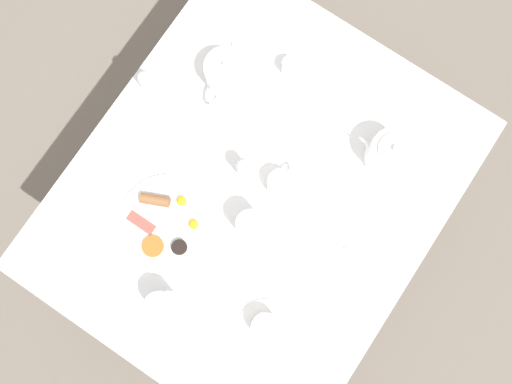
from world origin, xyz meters
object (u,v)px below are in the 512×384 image
at_px(fork_by_plate, 259,6).
at_px(creamer_jug, 292,67).
at_px(teapot_near, 226,74).
at_px(pepper_grinder, 146,81).
at_px(teapot_far, 390,153).
at_px(salt_grinder, 243,167).
at_px(teacup_with_saucer_right, 265,327).
at_px(water_glass_short, 162,305).
at_px(knife_by_plate, 352,242).
at_px(breakfast_plate, 168,223).
at_px(water_glass_tall, 251,225).
at_px(spoon_for_tea, 172,128).
at_px(teacup_with_saucer_left, 280,184).
at_px(fork_spare, 350,73).

bearing_deg(fork_by_plate, creamer_jug, -31.58).
distance_m(teapot_near, pepper_grinder, 0.24).
height_order(teapot_near, creamer_jug, teapot_near).
height_order(teapot_far, salt_grinder, teapot_far).
height_order(teacup_with_saucer_right, fork_by_plate, teacup_with_saucer_right).
xyz_separation_m(water_glass_short, knife_by_plate, (0.36, 0.45, -0.05)).
height_order(teapot_far, fork_by_plate, teapot_far).
relative_size(pepper_grinder, knife_by_plate, 0.55).
bearing_deg(breakfast_plate, water_glass_tall, 31.38).
distance_m(water_glass_short, spoon_for_tea, 0.53).
height_order(teapot_near, water_glass_short, teapot_near).
height_order(teacup_with_saucer_left, spoon_for_tea, teacup_with_saucer_left).
xyz_separation_m(teapot_far, spoon_for_tea, (-0.59, -0.29, -0.05)).
xyz_separation_m(water_glass_short, pepper_grinder, (-0.42, 0.51, 0.00)).
xyz_separation_m(water_glass_tall, salt_grinder, (-0.11, 0.13, 0.00)).
height_order(water_glass_short, pepper_grinder, same).
xyz_separation_m(breakfast_plate, spoon_for_tea, (-0.16, 0.24, -0.01)).
relative_size(teacup_with_saucer_left, teacup_with_saucer_right, 1.00).
bearing_deg(pepper_grinder, water_glass_tall, -20.22).
bearing_deg(knife_by_plate, teacup_with_saucer_right, -103.54).
xyz_separation_m(teacup_with_saucer_right, creamer_jug, (-0.36, 0.69, 0.00)).
height_order(teacup_with_saucer_right, spoon_for_tea, teacup_with_saucer_right).
xyz_separation_m(breakfast_plate, teacup_with_saucer_left, (0.21, 0.28, 0.02)).
bearing_deg(teapot_far, water_glass_short, 58.19).
distance_m(teapot_far, fork_by_plate, 0.62).
distance_m(teapot_far, water_glass_tall, 0.46).
bearing_deg(fork_by_plate, teacup_with_saucer_right, -55.41).
relative_size(creamer_jug, salt_grinder, 0.75).
bearing_deg(teacup_with_saucer_left, water_glass_short, -100.46).
xyz_separation_m(breakfast_plate, teapot_far, (0.43, 0.53, 0.05)).
bearing_deg(spoon_for_tea, water_glass_short, -57.18).
bearing_deg(teacup_with_saucer_left, fork_spare, 92.03).
distance_m(teacup_with_saucer_right, pepper_grinder, 0.80).
xyz_separation_m(teacup_with_saucer_right, water_glass_short, (-0.28, -0.11, 0.03)).
relative_size(breakfast_plate, creamer_jug, 3.67).
bearing_deg(fork_by_plate, water_glass_tall, -58.44).
bearing_deg(water_glass_short, teacup_with_saucer_right, 21.46).
relative_size(teapot_far, teacup_with_saucer_right, 1.47).
xyz_separation_m(teacup_with_saucer_left, water_glass_short, (-0.09, -0.48, 0.03)).
bearing_deg(salt_grinder, knife_by_plate, 0.05).
height_order(teacup_with_saucer_left, pepper_grinder, pepper_grinder).
xyz_separation_m(teapot_near, fork_spare, (0.30, 0.23, -0.05)).
bearing_deg(teapot_far, teacup_with_saucer_left, 39.91).
height_order(fork_by_plate, knife_by_plate, same).
xyz_separation_m(salt_grinder, knife_by_plate, (0.39, 0.00, -0.05)).
bearing_deg(breakfast_plate, pepper_grinder, 132.86).
relative_size(breakfast_plate, water_glass_short, 2.77).
distance_m(teapot_near, knife_by_plate, 0.63).
height_order(teacup_with_saucer_left, water_glass_tall, water_glass_tall).
bearing_deg(teapot_near, fork_spare, -60.90).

